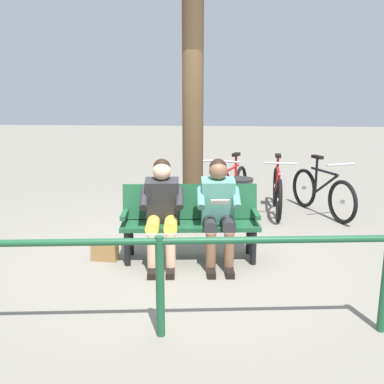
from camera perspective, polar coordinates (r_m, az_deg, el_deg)
The scene contains 12 objects.
ground_plane at distance 5.36m, azimuth -1.37°, elevation -8.30°, with size 40.00×40.00×0.00m, color slate.
bench at distance 5.18m, azimuth -0.25°, elevation -3.17°, with size 1.64×0.62×0.87m.
person_reading at distance 4.99m, azimuth 3.44°, elevation -1.93°, with size 0.52×0.79×1.20m.
person_companion at distance 4.98m, azimuth -3.92°, elevation -1.97°, with size 0.52×0.79×1.20m.
handbag at distance 5.30m, azimuth -11.28°, elevation -7.44°, with size 0.30×0.14×0.24m, color olive.
tree_trunk at distance 6.38m, azimuth 0.11°, elevation 10.92°, with size 0.31×0.31×3.43m, color #4C3823.
litter_bin at distance 6.34m, azimuth 6.21°, elevation -1.48°, with size 0.37×0.37×0.74m.
bicycle_blue at distance 7.31m, azimuth 16.55°, elevation -0.08°, with size 0.74×1.57×0.94m.
bicycle_red at distance 7.28m, azimuth 11.04°, elevation 0.16°, with size 0.48×1.68×0.94m.
bicycle_orange at distance 7.32m, azimuth 5.27°, elevation 0.43°, with size 0.65×1.62×0.94m.
bicycle_silver at distance 7.35m, azimuth 0.47°, elevation 0.54°, with size 0.49×1.66×0.94m.
railing_fence at distance 3.51m, azimuth -4.21°, elevation -9.51°, with size 3.71×0.46×0.85m.
Camera 1 is at (-0.47, 4.97, 1.95)m, focal length 40.99 mm.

